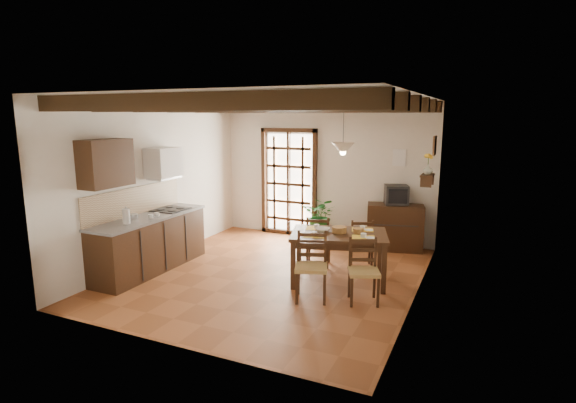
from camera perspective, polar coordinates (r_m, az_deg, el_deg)
The scene contains 25 objects.
ground_plane at distance 7.38m, azimuth -2.01°, elevation -9.29°, with size 5.00×5.00×0.00m, color brown.
room_shell at distance 6.96m, azimuth -2.11°, elevation 4.89°, with size 4.52×5.02×2.81m.
ceiling_beams at distance 6.93m, azimuth -2.16°, elevation 12.09°, with size 4.50×4.34×0.20m.
french_door at distance 9.58m, azimuth 0.11°, elevation 2.68°, with size 1.26×0.11×2.32m.
kitchen_counter at distance 7.81m, azimuth -17.08°, elevation -4.98°, with size 0.64×2.25×1.38m.
upper_cabinet at distance 7.14m, azimuth -22.12°, elevation 4.52°, with size 0.35×0.80×0.70m, color #311D0F.
range_hood at distance 8.05m, azimuth -15.52°, elevation 4.72°, with size 0.38×0.60×0.54m.
counter_items at distance 7.76m, azimuth -16.84°, elevation -1.37°, with size 0.50×1.43×0.25m.
dining_table at distance 6.93m, azimuth 6.48°, elevation -4.78°, with size 1.64×1.30×0.78m.
chair_near_left at distance 6.36m, azimuth 2.97°, elevation -9.78°, with size 0.55×0.54×0.95m.
chair_near_right at distance 6.36m, azimuth 9.54°, elevation -10.13°, with size 0.53×0.52×0.89m.
chair_far_left at distance 7.76m, azimuth 3.87°, elevation -6.13°, with size 0.49×0.48×0.88m.
chair_far_right at distance 7.75m, azimuth 9.22°, elevation -6.32°, with size 0.50×0.49×0.85m.
table_setting at distance 6.89m, azimuth 6.51°, elevation -3.51°, with size 1.05×0.70×0.10m.
table_bowl at distance 6.95m, azimuth 4.40°, elevation -3.60°, with size 0.22×0.22×0.05m, color white.
sideboard at distance 8.83m, azimuth 13.41°, elevation -3.19°, with size 1.04×0.47×0.88m, color #311D0F.
crt_tv at distance 8.69m, azimuth 13.58°, elevation 0.85°, with size 0.53×0.51×0.36m.
fuse_box at distance 8.86m, azimuth 13.97°, elevation 5.43°, with size 0.25×0.03×0.32m, color white.
plant_pot at distance 9.15m, azimuth 4.16°, elevation -4.56°, with size 0.33×0.33×0.20m, color maroon.
potted_plant at distance 9.04m, azimuth 4.20°, elevation -1.75°, with size 1.77×1.52×1.98m, color #144C19.
wall_shelf at distance 7.93m, azimuth 17.28°, elevation 2.91°, with size 0.20×0.42×0.20m.
shelf_vase at distance 7.91m, azimuth 17.34°, elevation 3.91°, with size 0.15×0.15×0.15m, color #B2BFB2.
shelf_flowers at distance 7.89m, azimuth 17.42°, elevation 5.41°, with size 0.14×0.14×0.36m.
framed_picture at distance 7.87m, azimuth 18.11°, elevation 6.76°, with size 0.03×0.32×0.32m.
pendant_lamp at distance 6.78m, azimuth 7.00°, elevation 6.88°, with size 0.36×0.36×0.84m.
Camera 1 is at (3.07, -6.21, 2.54)m, focal length 28.00 mm.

